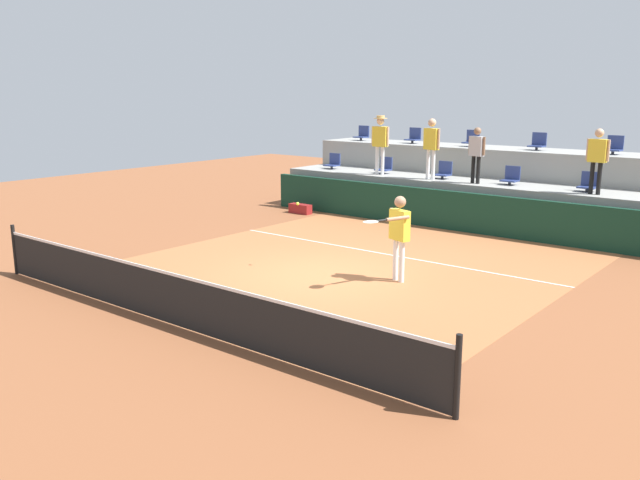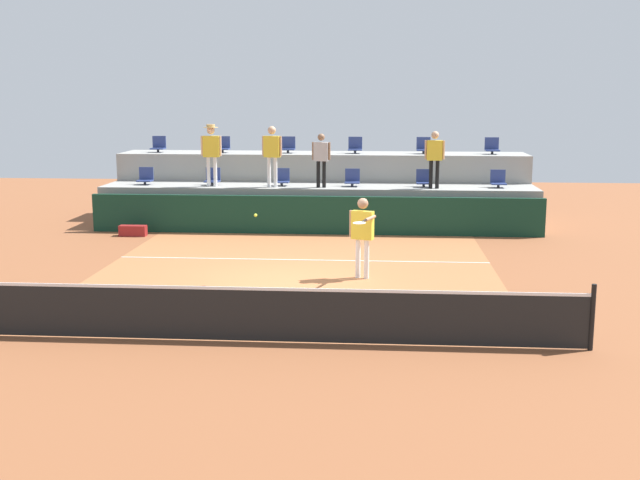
% 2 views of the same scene
% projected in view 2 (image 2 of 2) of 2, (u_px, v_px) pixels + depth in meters
% --- Properties ---
extents(ground_plane, '(40.00, 40.00, 0.00)m').
position_uv_depth(ground_plane, '(291.00, 284.00, 16.67)').
color(ground_plane, brown).
extents(court_inner_paint, '(9.00, 10.00, 0.01)m').
position_uv_depth(court_inner_paint, '(296.00, 273.00, 17.65)').
color(court_inner_paint, '#A36038').
rests_on(court_inner_paint, ground_plane).
extents(court_service_line, '(9.00, 0.06, 0.00)m').
position_uv_depth(court_service_line, '(302.00, 260.00, 19.02)').
color(court_service_line, silver).
rests_on(court_service_line, ground_plane).
extents(tennis_net, '(10.48, 0.08, 1.07)m').
position_uv_depth(tennis_net, '(263.00, 313.00, 12.66)').
color(tennis_net, black).
rests_on(tennis_net, ground_plane).
extents(sponsor_backboard, '(13.00, 0.16, 1.10)m').
position_uv_depth(sponsor_backboard, '(315.00, 215.00, 22.45)').
color(sponsor_backboard, '#0F3323').
rests_on(sponsor_backboard, ground_plane).
extents(seating_tier_lower, '(13.00, 1.80, 1.25)m').
position_uv_depth(seating_tier_lower, '(318.00, 206.00, 23.71)').
color(seating_tier_lower, gray).
rests_on(seating_tier_lower, ground_plane).
extents(seating_tier_upper, '(13.00, 1.80, 2.10)m').
position_uv_depth(seating_tier_upper, '(322.00, 185.00, 25.39)').
color(seating_tier_upper, gray).
rests_on(seating_tier_upper, ground_plane).
extents(stadium_chair_lower_far_left, '(0.44, 0.40, 0.52)m').
position_uv_depth(stadium_chair_lower_far_left, '(146.00, 177.00, 23.89)').
color(stadium_chair_lower_far_left, '#2D2D33').
rests_on(stadium_chair_lower_far_left, seating_tier_lower).
extents(stadium_chair_lower_left, '(0.44, 0.40, 0.52)m').
position_uv_depth(stadium_chair_lower_left, '(213.00, 178.00, 23.73)').
color(stadium_chair_lower_left, '#2D2D33').
rests_on(stadium_chair_lower_left, seating_tier_lower).
extents(stadium_chair_lower_mid_left, '(0.44, 0.40, 0.52)m').
position_uv_depth(stadium_chair_lower_mid_left, '(282.00, 178.00, 23.57)').
color(stadium_chair_lower_mid_left, '#2D2D33').
rests_on(stadium_chair_lower_mid_left, seating_tier_lower).
extents(stadium_chair_lower_mid_right, '(0.44, 0.40, 0.52)m').
position_uv_depth(stadium_chair_lower_mid_right, '(352.00, 179.00, 23.41)').
color(stadium_chair_lower_mid_right, '#2D2D33').
rests_on(stadium_chair_lower_mid_right, seating_tier_lower).
extents(stadium_chair_lower_right, '(0.44, 0.40, 0.52)m').
position_uv_depth(stadium_chair_lower_right, '(424.00, 180.00, 23.25)').
color(stadium_chair_lower_right, '#2D2D33').
rests_on(stadium_chair_lower_right, seating_tier_lower).
extents(stadium_chair_lower_far_right, '(0.44, 0.40, 0.52)m').
position_uv_depth(stadium_chair_lower_far_right, '(498.00, 180.00, 23.09)').
color(stadium_chair_lower_far_right, '#2D2D33').
rests_on(stadium_chair_lower_far_right, seating_tier_lower).
extents(stadium_chair_upper_far_left, '(0.44, 0.40, 0.52)m').
position_uv_depth(stadium_chair_upper_far_left, '(159.00, 145.00, 25.50)').
color(stadium_chair_upper_far_left, '#2D2D33').
rests_on(stadium_chair_upper_far_left, seating_tier_upper).
extents(stadium_chair_upper_left, '(0.44, 0.40, 0.52)m').
position_uv_depth(stadium_chair_upper_left, '(223.00, 146.00, 25.34)').
color(stadium_chair_upper_left, '#2D2D33').
rests_on(stadium_chair_upper_left, seating_tier_upper).
extents(stadium_chair_upper_mid_left, '(0.44, 0.40, 0.52)m').
position_uv_depth(stadium_chair_upper_mid_left, '(288.00, 146.00, 25.18)').
color(stadium_chair_upper_mid_left, '#2D2D33').
rests_on(stadium_chair_upper_mid_left, seating_tier_upper).
extents(stadium_chair_upper_mid_right, '(0.44, 0.40, 0.52)m').
position_uv_depth(stadium_chair_upper_mid_right, '(355.00, 146.00, 25.02)').
color(stadium_chair_upper_mid_right, '#2D2D33').
rests_on(stadium_chair_upper_mid_right, seating_tier_upper).
extents(stadium_chair_upper_right, '(0.44, 0.40, 0.52)m').
position_uv_depth(stadium_chair_upper_right, '(424.00, 147.00, 24.86)').
color(stadium_chair_upper_right, '#2D2D33').
rests_on(stadium_chair_upper_right, seating_tier_upper).
extents(stadium_chair_upper_far_right, '(0.44, 0.40, 0.52)m').
position_uv_depth(stadium_chair_upper_far_right, '(492.00, 147.00, 24.69)').
color(stadium_chair_upper_far_right, '#2D2D33').
rests_on(stadium_chair_upper_far_right, seating_tier_upper).
extents(tennis_player, '(0.59, 1.32, 1.77)m').
position_uv_depth(tennis_player, '(362.00, 229.00, 16.93)').
color(tennis_player, white).
rests_on(tennis_player, ground_plane).
extents(spectator_with_hat, '(0.62, 0.46, 1.84)m').
position_uv_depth(spectator_with_hat, '(211.00, 148.00, 23.18)').
color(spectator_with_hat, white).
rests_on(spectator_with_hat, seating_tier_lower).
extents(spectator_leaning_on_rail, '(0.62, 0.28, 1.79)m').
position_uv_depth(spectator_leaning_on_rail, '(272.00, 150.00, 23.05)').
color(spectator_leaning_on_rail, white).
rests_on(spectator_leaning_on_rail, seating_tier_lower).
extents(spectator_in_white, '(0.56, 0.26, 1.58)m').
position_uv_depth(spectator_in_white, '(321.00, 156.00, 22.97)').
color(spectator_in_white, black).
rests_on(spectator_in_white, seating_tier_lower).
extents(spectator_in_grey, '(0.59, 0.24, 1.66)m').
position_uv_depth(spectator_in_grey, '(435.00, 154.00, 22.71)').
color(spectator_in_grey, black).
rests_on(spectator_in_grey, seating_tier_lower).
extents(tennis_ball, '(0.07, 0.07, 0.07)m').
position_uv_depth(tennis_ball, '(256.00, 215.00, 16.54)').
color(tennis_ball, '#CCE033').
extents(equipment_bag, '(0.76, 0.28, 0.30)m').
position_uv_depth(equipment_bag, '(133.00, 231.00, 22.23)').
color(equipment_bag, maroon).
rests_on(equipment_bag, ground_plane).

